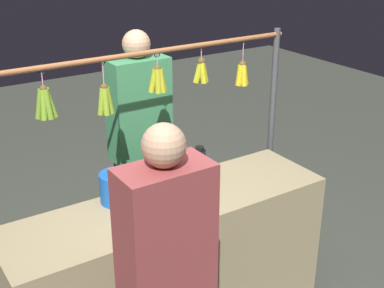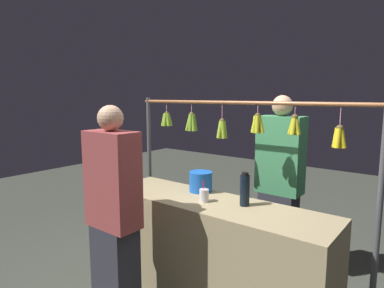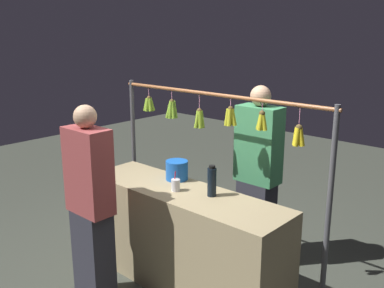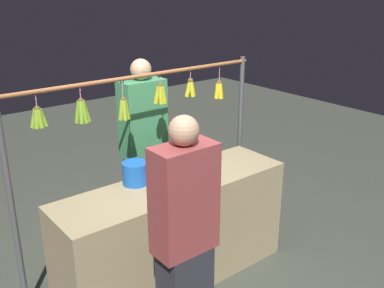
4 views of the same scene
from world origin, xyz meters
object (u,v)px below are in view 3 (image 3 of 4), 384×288
Objects in this scene: customer_person at (91,208)px; vendor_person at (257,178)px; water_bottle at (212,181)px; blue_bucket at (177,170)px; drink_cup at (176,185)px.

vendor_person is at bearing -113.75° from customer_person.
water_bottle is at bearing 92.20° from vendor_person.
drink_cup is at bearing 131.95° from blue_bucket.
customer_person reaches higher than drink_cup.
blue_bucket is at bearing -11.60° from water_bottle.
vendor_person is 1.59m from customer_person.
water_bottle is 1.01m from customer_person.
water_bottle reaches higher than drink_cup.
water_bottle is 0.51m from blue_bucket.
drink_cup is 0.73m from customer_person.
water_bottle is 0.33m from drink_cup.
blue_bucket is 0.79m from vendor_person.
water_bottle is 0.15× the size of vendor_person.
vendor_person is (0.03, -0.72, -0.16)m from water_bottle.
water_bottle is at bearing -158.99° from drink_cup.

